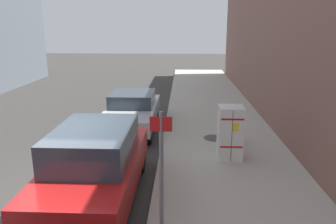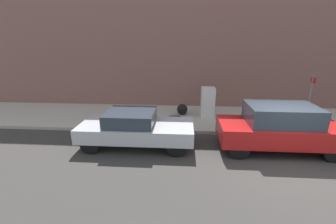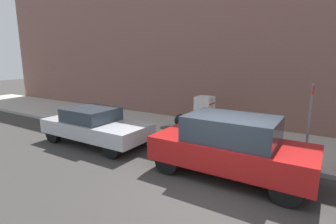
{
  "view_description": "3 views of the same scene",
  "coord_description": "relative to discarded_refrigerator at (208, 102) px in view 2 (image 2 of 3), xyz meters",
  "views": [
    {
      "loc": [
        -2.92,
        6.71,
        3.96
      ],
      "look_at": [
        -2.51,
        -2.39,
        1.52
      ],
      "focal_mm": 35.0,
      "sensor_mm": 36.0,
      "label": 1
    },
    {
      "loc": [
        7.14,
        -3.65,
        4.03
      ],
      "look_at": [
        -1.68,
        -4.27,
        1.19
      ],
      "focal_mm": 24.0,
      "sensor_mm": 36.0,
      "label": 2
    },
    {
      "loc": [
        5.9,
        2.21,
        3.34
      ],
      "look_at": [
        -1.75,
        -2.62,
        1.46
      ],
      "focal_mm": 28.0,
      "sensor_mm": 36.0,
      "label": 3
    }
  ],
  "objects": [
    {
      "name": "parked_sedan_silver",
      "position": [
        3.35,
        -3.13,
        -0.19
      ],
      "size": [
        1.85,
        4.42,
        1.42
      ],
      "color": "silver",
      "rests_on": "ground"
    },
    {
      "name": "street_sign_post",
      "position": [
        1.73,
        4.12,
        0.61
      ],
      "size": [
        0.36,
        0.07,
        2.49
      ],
      "color": "slate",
      "rests_on": "sidewalk_slab"
    },
    {
      "name": "parked_suv_red",
      "position": [
        3.35,
        2.34,
        -0.01
      ],
      "size": [
        1.88,
        4.45,
        1.77
      ],
      "color": "red",
      "rests_on": "ground"
    },
    {
      "name": "discarded_refrigerator",
      "position": [
        0.0,
        0.0,
        0.0
      ],
      "size": [
        0.7,
        0.7,
        1.57
      ],
      "color": "white",
      "rests_on": "sidewalk_slab"
    },
    {
      "name": "ground_plane",
      "position": [
        4.31,
        2.37,
        -0.93
      ],
      "size": [
        80.0,
        80.0,
        0.0
      ],
      "primitive_type": "plane",
      "color": "#383533"
    },
    {
      "name": "building_facade_near",
      "position": [
        -3.21,
        2.37,
        3.67
      ],
      "size": [
        2.44,
        39.6,
        9.19
      ],
      "primitive_type": "cube",
      "color": "#7F564C",
      "rests_on": "ground"
    },
    {
      "name": "trash_bag",
      "position": [
        -0.26,
        -1.32,
        -0.49
      ],
      "size": [
        0.58,
        0.58,
        0.58
      ],
      "primitive_type": "sphere",
      "color": "black",
      "rests_on": "sidewalk_slab"
    },
    {
      "name": "manhole_cover",
      "position": [
        0.29,
        -1.71,
        -0.77
      ],
      "size": [
        0.7,
        0.7,
        0.02
      ],
      "primitive_type": "cylinder",
      "color": "#47443F",
      "rests_on": "sidewalk_slab"
    },
    {
      "name": "fire_hydrant",
      "position": [
        1.54,
        5.12,
        -0.35
      ],
      "size": [
        0.22,
        0.22,
        0.84
      ],
      "color": "red",
      "rests_on": "sidewalk_slab"
    },
    {
      "name": "sidewalk_slab",
      "position": [
        0.04,
        2.37,
        -0.86
      ],
      "size": [
        4.06,
        44.0,
        0.15
      ],
      "primitive_type": "cube",
      "color": "#B2ADA0",
      "rests_on": "ground"
    }
  ]
}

